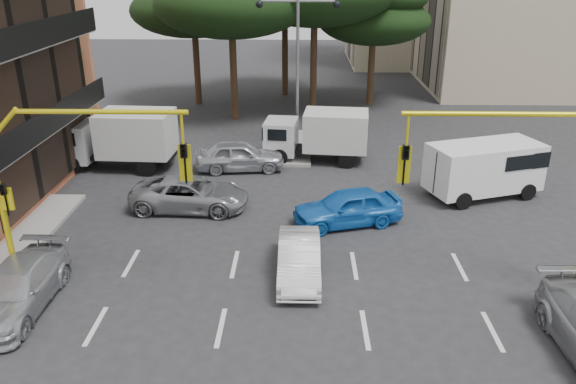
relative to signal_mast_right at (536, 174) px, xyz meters
name	(u,v)px	position (x,y,z in m)	size (l,w,h in m)	color
ground	(293,329)	(-6.80, -1.99, -3.88)	(120.00, 120.00, 0.00)	#28282B
median_strip	(297,147)	(-6.80, 14.01, -3.81)	(1.40, 6.00, 0.15)	gray
pine_left_far	(194,1)	(-13.75, 23.96, 3.03)	(8.32, 8.32, 9.30)	#382616
pine_right	(375,12)	(-1.75, 23.96, 2.33)	(7.49, 7.49, 8.37)	#382616
signal_mast_right	(536,174)	(0.00, 0.00, 0.00)	(5.79, 0.37, 6.00)	yellow
signal_mast_left	(56,170)	(-13.61, 0.00, 0.00)	(5.79, 0.37, 6.00)	yellow
street_lamp_center	(298,46)	(-6.80, 14.01, 1.54)	(4.16, 0.36, 7.77)	slate
car_white_hatch	(299,259)	(-6.64, 0.82, -3.26)	(1.32, 3.79, 1.25)	silver
car_blue_compact	(347,207)	(-4.82, 4.70, -3.18)	(1.67, 4.15, 1.41)	blue
car_silver_wagon	(17,289)	(-14.80, -1.16, -3.23)	(1.84, 4.52, 1.31)	#A4A6AC
car_silver_cross_a	(190,194)	(-11.09, 5.99, -3.23)	(2.17, 4.71, 1.31)	gray
car_silver_cross_b	(240,156)	(-9.53, 10.61, -3.16)	(1.70, 4.22, 1.44)	#ABACB3
van_white	(484,170)	(1.18, 7.68, -2.70)	(2.13, 4.72, 2.36)	white
box_truck_a	(116,140)	(-15.49, 10.83, -2.48)	(2.40, 5.70, 2.81)	silver
box_truck_b	(317,136)	(-5.80, 12.09, -2.61)	(2.18, 5.18, 2.55)	silver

